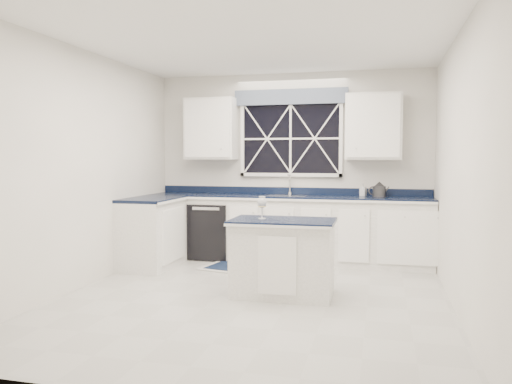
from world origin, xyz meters
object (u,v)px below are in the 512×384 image
(island, at_px, (283,257))
(wine_glass, at_px, (262,203))
(faucet, at_px, (290,184))
(dishwasher, at_px, (214,230))
(soap_bottle, at_px, (363,190))
(kettle, at_px, (379,190))

(island, relative_size, wine_glass, 4.55)
(faucet, xyz_separation_m, wine_glass, (0.05, -1.94, -0.11))
(dishwasher, relative_size, island, 0.74)
(dishwasher, bearing_deg, wine_glass, -56.59)
(faucet, relative_size, island, 0.27)
(wine_glass, xyz_separation_m, soap_bottle, (0.99, 1.96, 0.04))
(dishwasher, xyz_separation_m, soap_bottle, (2.14, 0.22, 0.62))
(faucet, xyz_separation_m, soap_bottle, (1.04, 0.03, -0.07))
(faucet, relative_size, wine_glass, 1.24)
(island, bearing_deg, dishwasher, 127.67)
(island, bearing_deg, kettle, 61.29)
(wine_glass, height_order, soap_bottle, soap_bottle)
(kettle, bearing_deg, wine_glass, -141.45)
(faucet, bearing_deg, wine_glass, -88.49)
(kettle, height_order, soap_bottle, kettle)
(dishwasher, relative_size, kettle, 2.88)
(kettle, xyz_separation_m, soap_bottle, (-0.22, 0.12, -0.01))
(soap_bottle, bearing_deg, island, -111.22)
(island, bearing_deg, soap_bottle, 68.14)
(kettle, bearing_deg, faucet, 157.43)
(kettle, bearing_deg, soap_bottle, 132.27)
(dishwasher, distance_m, island, 2.23)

